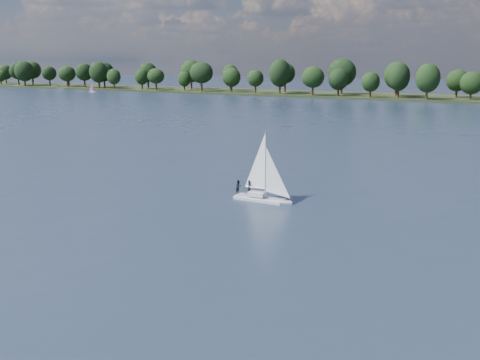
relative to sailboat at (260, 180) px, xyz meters
name	(u,v)px	position (x,y,z in m)	size (l,w,h in m)	color
ground	(415,133)	(3.35, 66.72, -2.30)	(700.00, 700.00, 0.00)	#233342
far_shore	(474,100)	(3.35, 178.72, -2.30)	(660.00, 40.00, 1.50)	black
sailboat	(260,180)	(0.00, 0.00, 0.00)	(6.26, 1.76, 8.24)	silver
dinghy_pink	(92,90)	(-166.64, 145.48, -1.12)	(3.29, 1.75, 4.99)	silver
pontoon	(62,89)	(-201.02, 157.72, -2.30)	(4.00, 2.00, 0.50)	#4E5053
treeline	(467,79)	(0.55, 174.73, 5.82)	(562.92, 73.99, 17.95)	black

